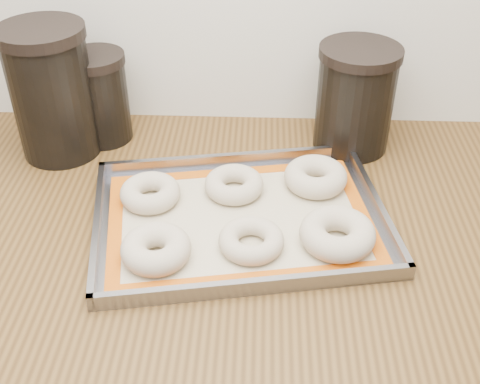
{
  "coord_description": "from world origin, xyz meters",
  "views": [
    {
      "loc": [
        0.12,
        0.91,
        1.52
      ],
      "look_at": [
        0.08,
        1.66,
        0.96
      ],
      "focal_mm": 45.0,
      "sensor_mm": 36.0,
      "label": 1
    }
  ],
  "objects_px": {
    "baking_tray": "(240,218)",
    "bagel_front_mid": "(251,240)",
    "bagel_back_left": "(150,193)",
    "canister_left": "(52,92)",
    "bagel_front_left": "(156,249)",
    "bagel_back_right": "(316,177)",
    "canister_right": "(355,98)",
    "bagel_front_right": "(337,234)",
    "bagel_back_mid": "(234,184)",
    "canister_mid": "(100,97)"
  },
  "relations": [
    {
      "from": "bagel_front_right",
      "to": "bagel_back_mid",
      "type": "relative_size",
      "value": 1.16
    },
    {
      "from": "bagel_front_mid",
      "to": "bagel_front_right",
      "type": "bearing_deg",
      "value": 6.68
    },
    {
      "from": "bagel_front_left",
      "to": "canister_right",
      "type": "bearing_deg",
      "value": 46.6
    },
    {
      "from": "bagel_back_left",
      "to": "canister_right",
      "type": "relative_size",
      "value": 0.51
    },
    {
      "from": "bagel_back_left",
      "to": "bagel_back_right",
      "type": "relative_size",
      "value": 0.92
    },
    {
      "from": "bagel_front_right",
      "to": "canister_left",
      "type": "xyz_separation_m",
      "value": [
        -0.49,
        0.25,
        0.1
      ]
    },
    {
      "from": "bagel_front_right",
      "to": "canister_mid",
      "type": "height_order",
      "value": "canister_mid"
    },
    {
      "from": "bagel_back_left",
      "to": "canister_left",
      "type": "distance_m",
      "value": 0.27
    },
    {
      "from": "bagel_front_left",
      "to": "bagel_front_right",
      "type": "relative_size",
      "value": 0.9
    },
    {
      "from": "bagel_front_mid",
      "to": "canister_left",
      "type": "height_order",
      "value": "canister_left"
    },
    {
      "from": "bagel_front_right",
      "to": "bagel_back_mid",
      "type": "distance_m",
      "value": 0.21
    },
    {
      "from": "bagel_front_right",
      "to": "bagel_back_right",
      "type": "bearing_deg",
      "value": 99.04
    },
    {
      "from": "bagel_front_right",
      "to": "canister_left",
      "type": "distance_m",
      "value": 0.56
    },
    {
      "from": "bagel_front_mid",
      "to": "bagel_back_right",
      "type": "distance_m",
      "value": 0.2
    },
    {
      "from": "baking_tray",
      "to": "canister_right",
      "type": "xyz_separation_m",
      "value": [
        0.2,
        0.24,
        0.09
      ]
    },
    {
      "from": "bagel_front_mid",
      "to": "canister_left",
      "type": "distance_m",
      "value": 0.46
    },
    {
      "from": "bagel_front_mid",
      "to": "bagel_back_right",
      "type": "xyz_separation_m",
      "value": [
        0.11,
        0.17,
        0.0
      ]
    },
    {
      "from": "bagel_back_right",
      "to": "canister_mid",
      "type": "relative_size",
      "value": 0.63
    },
    {
      "from": "baking_tray",
      "to": "bagel_front_mid",
      "type": "distance_m",
      "value": 0.07
    },
    {
      "from": "bagel_front_mid",
      "to": "bagel_back_left",
      "type": "relative_size",
      "value": 0.99
    },
    {
      "from": "baking_tray",
      "to": "canister_right",
      "type": "relative_size",
      "value": 2.57
    },
    {
      "from": "bagel_back_left",
      "to": "bagel_back_right",
      "type": "height_order",
      "value": "bagel_back_right"
    },
    {
      "from": "baking_tray",
      "to": "canister_left",
      "type": "bearing_deg",
      "value": 149.54
    },
    {
      "from": "baking_tray",
      "to": "bagel_back_right",
      "type": "bearing_deg",
      "value": 37.91
    },
    {
      "from": "canister_left",
      "to": "canister_right",
      "type": "relative_size",
      "value": 1.22
    },
    {
      "from": "baking_tray",
      "to": "bagel_back_right",
      "type": "distance_m",
      "value": 0.16
    },
    {
      "from": "bagel_back_right",
      "to": "canister_mid",
      "type": "bearing_deg",
      "value": 159.06
    },
    {
      "from": "bagel_back_mid",
      "to": "bagel_back_right",
      "type": "relative_size",
      "value": 0.92
    },
    {
      "from": "bagel_front_left",
      "to": "canister_right",
      "type": "xyz_separation_m",
      "value": [
        0.32,
        0.34,
        0.08
      ]
    },
    {
      "from": "bagel_front_right",
      "to": "bagel_back_right",
      "type": "xyz_separation_m",
      "value": [
        -0.02,
        0.15,
        -0.0
      ]
    },
    {
      "from": "canister_mid",
      "to": "canister_right",
      "type": "height_order",
      "value": "canister_right"
    },
    {
      "from": "baking_tray",
      "to": "bagel_back_left",
      "type": "xyz_separation_m",
      "value": [
        -0.15,
        0.04,
        0.01
      ]
    },
    {
      "from": "bagel_front_left",
      "to": "canister_mid",
      "type": "relative_size",
      "value": 0.61
    },
    {
      "from": "bagel_front_mid",
      "to": "bagel_back_mid",
      "type": "xyz_separation_m",
      "value": [
        -0.03,
        0.14,
        0.0
      ]
    },
    {
      "from": "bagel_front_left",
      "to": "baking_tray",
      "type": "bearing_deg",
      "value": 38.97
    },
    {
      "from": "bagel_front_left",
      "to": "bagel_back_right",
      "type": "relative_size",
      "value": 0.96
    },
    {
      "from": "baking_tray",
      "to": "bagel_front_mid",
      "type": "xyz_separation_m",
      "value": [
        0.02,
        -0.07,
        0.01
      ]
    },
    {
      "from": "bagel_back_right",
      "to": "canister_right",
      "type": "xyz_separation_m",
      "value": [
        0.08,
        0.14,
        0.08
      ]
    },
    {
      "from": "bagel_front_right",
      "to": "bagel_back_right",
      "type": "relative_size",
      "value": 1.07
    },
    {
      "from": "baking_tray",
      "to": "bagel_back_right",
      "type": "height_order",
      "value": "bagel_back_right"
    },
    {
      "from": "bagel_back_left",
      "to": "canister_left",
      "type": "height_order",
      "value": "canister_left"
    },
    {
      "from": "bagel_front_mid",
      "to": "canister_left",
      "type": "xyz_separation_m",
      "value": [
        -0.36,
        0.27,
        0.1
      ]
    },
    {
      "from": "bagel_front_left",
      "to": "bagel_front_mid",
      "type": "relative_size",
      "value": 1.05
    },
    {
      "from": "canister_left",
      "to": "canister_mid",
      "type": "relative_size",
      "value": 1.4
    },
    {
      "from": "bagel_front_right",
      "to": "bagel_back_left",
      "type": "height_order",
      "value": "bagel_front_right"
    },
    {
      "from": "baking_tray",
      "to": "canister_right",
      "type": "bearing_deg",
      "value": 50.33
    },
    {
      "from": "bagel_front_mid",
      "to": "canister_mid",
      "type": "height_order",
      "value": "canister_mid"
    },
    {
      "from": "bagel_front_left",
      "to": "canister_mid",
      "type": "xyz_separation_m",
      "value": [
        -0.16,
        0.35,
        0.06
      ]
    },
    {
      "from": "bagel_back_right",
      "to": "bagel_back_left",
      "type": "bearing_deg",
      "value": -168.75
    },
    {
      "from": "bagel_front_right",
      "to": "bagel_front_mid",
      "type": "bearing_deg",
      "value": -173.32
    }
  ]
}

